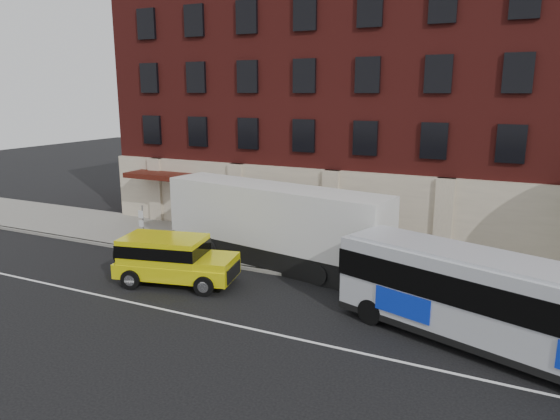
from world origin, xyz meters
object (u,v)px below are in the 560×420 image
at_px(sign_pole, 143,225).
at_px(yellow_suv, 171,257).
at_px(shipping_container, 274,226).
at_px(city_bus, 509,304).

bearing_deg(sign_pole, yellow_suv, -36.59).
xyz_separation_m(yellow_suv, shipping_container, (2.94, 4.27, 0.73)).
relative_size(sign_pole, yellow_suv, 0.44).
distance_m(sign_pole, shipping_container, 7.29).
bearing_deg(sign_pole, city_bus, -11.80).
distance_m(yellow_suv, shipping_container, 5.23).
bearing_deg(shipping_container, sign_pole, -171.19).
height_order(city_bus, yellow_suv, city_bus).
relative_size(sign_pole, city_bus, 0.21).
distance_m(city_bus, yellow_suv, 13.66).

